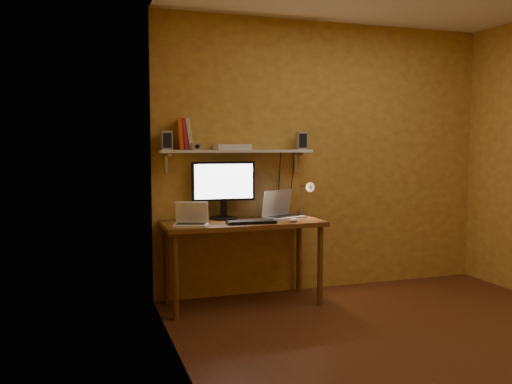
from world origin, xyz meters
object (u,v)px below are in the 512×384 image
object	(u,v)px
netbook	(191,219)
speaker_left	(166,140)
wall_shelf	(236,152)
router	(232,147)
desk_lamp	(306,194)
speaker_right	(302,141)
desk	(243,231)
shelf_camera	(196,146)
monitor	(223,187)
laptop	(281,211)
mouse	(294,220)
keyboard	(251,222)

from	to	relation	value
netbook	speaker_left	size ratio (longest dim) A/B	1.96
wall_shelf	router	distance (m)	0.06
desk_lamp	speaker_right	xyz separation A→B (m)	(-0.02, 0.07, 0.50)
netbook	speaker_right	xyz separation A→B (m)	(1.12, 0.32, 0.65)
desk	shelf_camera	bearing A→B (deg)	161.07
wall_shelf	desk_lamp	xyz separation A→B (m)	(0.66, -0.07, -0.40)
monitor	laptop	bearing A→B (deg)	-6.34
monitor	desk	bearing A→B (deg)	-52.20
speaker_left	router	xyz separation A→B (m)	(0.59, 0.00, -0.06)
monitor	shelf_camera	size ratio (longest dim) A/B	5.48
laptop	shelf_camera	xyz separation A→B (m)	(-0.78, 0.03, 0.59)
mouse	speaker_right	distance (m)	0.82
monitor	netbook	distance (m)	0.52
desk	laptop	size ratio (longest dim) A/B	3.44
mouse	desk_lamp	bearing A→B (deg)	32.04
speaker_left	desk	bearing A→B (deg)	-18.30
wall_shelf	netbook	size ratio (longest dim) A/B	4.34
desk	netbook	world-z (taller)	netbook
speaker_right	shelf_camera	world-z (taller)	speaker_right
mouse	shelf_camera	size ratio (longest dim) A/B	0.94
wall_shelf	router	bearing A→B (deg)	176.01
mouse	monitor	bearing A→B (deg)	126.75
desk	netbook	xyz separation A→B (m)	(-0.48, -0.12, 0.14)
keyboard	speaker_right	xyz separation A→B (m)	(0.61, 0.35, 0.70)
wall_shelf	router	world-z (taller)	router
laptop	desk	bearing A→B (deg)	170.35
monitor	mouse	xyz separation A→B (m)	(0.53, -0.36, -0.27)
laptop	netbook	distance (m)	0.91
wall_shelf	desk_lamp	distance (m)	0.77
speaker_right	shelf_camera	size ratio (longest dim) A/B	1.59
keyboard	router	distance (m)	0.73
laptop	wall_shelf	bearing A→B (deg)	142.78
keyboard	desk_lamp	world-z (taller)	desk_lamp
monitor	mouse	bearing A→B (deg)	-31.66
monitor	mouse	size ratio (longest dim) A/B	5.84
monitor	shelf_camera	xyz separation A→B (m)	(-0.25, -0.05, 0.36)
netbook	mouse	bearing A→B (deg)	15.83
laptop	desk_lamp	xyz separation A→B (m)	(0.26, 0.03, 0.14)
laptop	speaker_left	size ratio (longest dim) A/B	2.47
wall_shelf	keyboard	distance (m)	0.69
monitor	shelf_camera	world-z (taller)	shelf_camera
keyboard	speaker_right	world-z (taller)	speaker_right
wall_shelf	desk	bearing A→B (deg)	-90.00
shelf_camera	speaker_right	bearing A→B (deg)	3.74
desk_lamp	router	bearing A→B (deg)	174.23
desk	keyboard	bearing A→B (deg)	-79.32
laptop	speaker_left	xyz separation A→B (m)	(-1.03, 0.10, 0.64)
mouse	laptop	bearing A→B (deg)	73.58
wall_shelf	monitor	distance (m)	0.34
desk	speaker_left	bearing A→B (deg)	163.07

